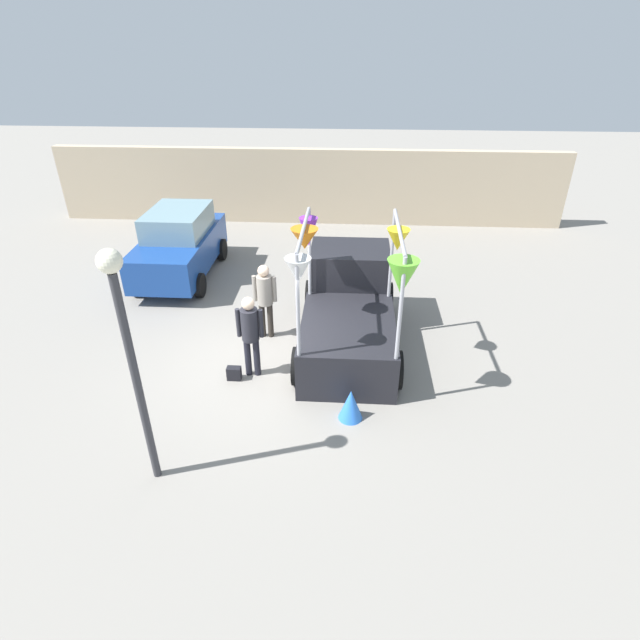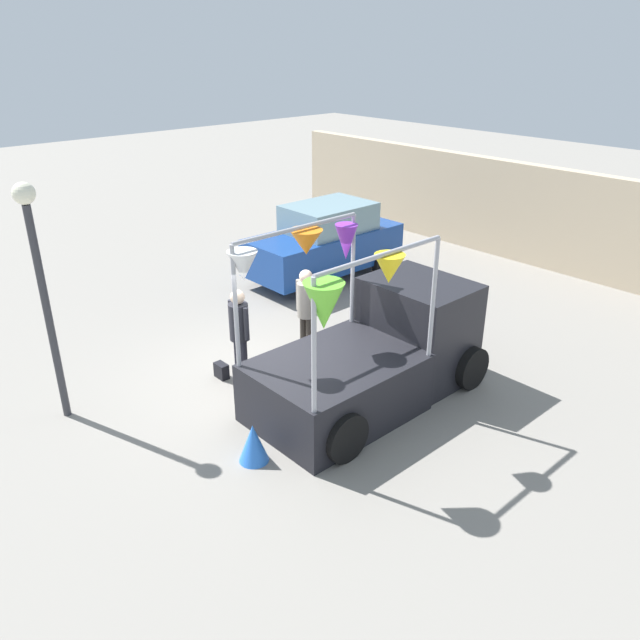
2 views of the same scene
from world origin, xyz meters
The scene contains 9 objects.
ground_plane centered at (0.00, 0.00, 0.00)m, with size 60.00×60.00×0.00m, color gray.
vendor_truck centered at (1.59, 1.17, 0.85)m, with size 2.43×4.13×2.98m.
parked_car centered at (-3.17, 4.32, 0.94)m, with size 1.88×4.00×1.88m.
person_customer centered at (-0.31, -0.33, 1.06)m, with size 0.53×0.34×1.75m.
person_vendor centered at (-0.26, 1.16, 1.07)m, with size 0.53×0.34×1.76m.
handbag centered at (-0.66, -0.53, 0.14)m, with size 0.28×0.16×0.28m, color black.
street_lamp centered at (-1.34, -3.08, 2.49)m, with size 0.32×0.32×3.79m.
brick_boundary_wall centered at (0.00, 9.22, 1.30)m, with size 18.00×0.36×2.60m, color tan.
folded_kite_bundle_azure centered at (1.67, -1.54, 0.30)m, with size 0.44×0.44×0.60m, color blue.
Camera 2 is at (7.80, -5.80, 5.63)m, focal length 35.00 mm.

